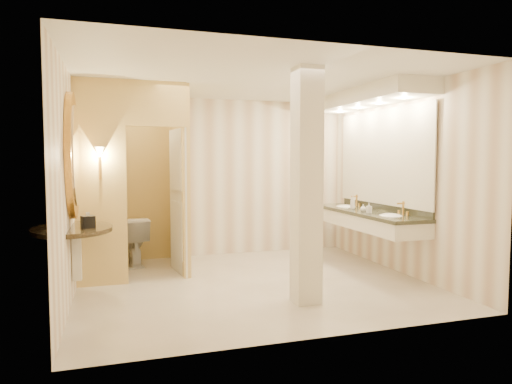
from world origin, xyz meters
TOP-DOWN VIEW (x-y plane):
  - floor at (0.00, 0.00)m, footprint 4.50×4.50m
  - ceiling at (0.00, 0.00)m, footprint 4.50×4.50m
  - wall_back at (0.00, 2.00)m, footprint 4.50×0.02m
  - wall_front at (0.00, -2.00)m, footprint 4.50×0.02m
  - wall_left at (-2.25, 0.00)m, footprint 0.02×4.00m
  - wall_right at (2.25, 0.00)m, footprint 0.02×4.00m
  - toilet_closet at (-1.11, 0.97)m, footprint 1.50×1.55m
  - wall_sconce at (-1.93, 0.43)m, footprint 0.14×0.14m
  - vanity at (1.98, 0.40)m, footprint 0.75×2.61m
  - console_shelf at (-2.21, -0.13)m, footprint 1.12×1.12m
  - pillar at (0.35, -0.96)m, footprint 0.29×0.29m
  - tissue_box at (-2.05, -0.22)m, footprint 0.17×0.17m
  - toilet at (-1.51, 1.58)m, footprint 0.54×0.81m
  - soap_bottle_a at (1.82, 0.11)m, footprint 0.08×0.08m
  - soap_bottle_b at (1.83, 0.30)m, footprint 0.10×0.10m
  - soap_bottle_c at (1.87, 0.68)m, footprint 0.09×0.09m

SIDE VIEW (x-z plane):
  - floor at x=0.00m, z-range 0.00..0.00m
  - toilet at x=-1.51m, z-range 0.00..0.76m
  - soap_bottle_b at x=1.83m, z-range 0.88..0.99m
  - tissue_box at x=-2.05m, z-range 0.88..1.01m
  - soap_bottle_a at x=1.82m, z-range 0.88..1.03m
  - soap_bottle_c at x=1.87m, z-range 0.88..1.08m
  - wall_back at x=0.00m, z-range 0.00..2.70m
  - wall_front at x=0.00m, z-range 0.00..2.70m
  - wall_left at x=-2.25m, z-range 0.00..2.70m
  - wall_right at x=2.25m, z-range 0.00..2.70m
  - pillar at x=0.35m, z-range 0.00..2.70m
  - console_shelf at x=-2.21m, z-range 0.35..2.36m
  - toilet_closet at x=-1.11m, z-range 0.04..2.74m
  - vanity at x=1.98m, z-range 0.58..2.67m
  - wall_sconce at x=-1.93m, z-range 1.52..1.94m
  - ceiling at x=0.00m, z-range 2.70..2.70m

